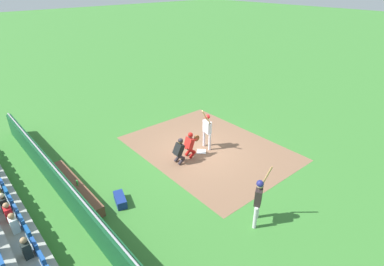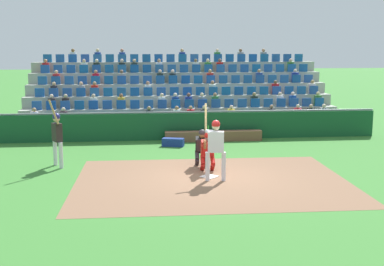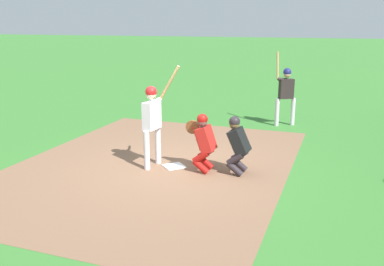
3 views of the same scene
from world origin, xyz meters
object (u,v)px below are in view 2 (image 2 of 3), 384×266
object	(u,v)px
batter_at_plate	(215,143)
dugout_bench	(213,136)
home_plate_umpire	(202,146)
equipment_duffel_bag	(173,142)
on_deck_batter	(57,133)
catcher_crouching	(207,149)
water_bottle_on_bench	(208,128)
home_plate_marker	(209,176)

from	to	relation	value
batter_at_plate	dugout_bench	distance (m)	6.51
home_plate_umpire	equipment_duffel_bag	distance (m)	3.64
dugout_bench	on_deck_batter	bearing A→B (deg)	34.51
catcher_crouching	on_deck_batter	bearing A→B (deg)	-13.51
batter_at_plate	home_plate_umpire	size ratio (longest dim) A/B	1.78
batter_at_plate	dugout_bench	xyz separation A→B (m)	(-0.93, -6.38, -0.94)
batter_at_plate	on_deck_batter	size ratio (longest dim) A/B	0.99
catcher_crouching	water_bottle_on_bench	world-z (taller)	catcher_crouching
catcher_crouching	equipment_duffel_bag	world-z (taller)	catcher_crouching
home_plate_marker	home_plate_umpire	xyz separation A→B (m)	(0.05, -1.44, 0.68)
dugout_bench	water_bottle_on_bench	xyz separation A→B (m)	(0.23, -0.01, 0.34)
home_plate_marker	equipment_duffel_bag	bearing A→B (deg)	-81.32
equipment_duffel_bag	batter_at_plate	bearing A→B (deg)	116.61
home_plate_umpire	water_bottle_on_bench	size ratio (longest dim) A/B	5.44
home_plate_umpire	equipment_duffel_bag	world-z (taller)	home_plate_umpire
dugout_bench	equipment_duffel_bag	bearing A→B (deg)	27.92
home_plate_umpire	catcher_crouching	bearing A→B (deg)	96.46
home_plate_marker	home_plate_umpire	bearing A→B (deg)	-88.17
home_plate_umpire	dugout_bench	size ratio (longest dim) A/B	0.31
home_plate_marker	dugout_bench	world-z (taller)	dugout_bench
batter_at_plate	equipment_duffel_bag	world-z (taller)	batter_at_plate
catcher_crouching	on_deck_batter	xyz separation A→B (m)	(4.87, -1.17, 0.41)
home_plate_umpire	dugout_bench	xyz separation A→B (m)	(-1.09, -4.48, -0.48)
home_plate_marker	catcher_crouching	bearing A→B (deg)	-92.99
batter_at_plate	dugout_bench	bearing A→B (deg)	-98.34
home_plate_umpire	equipment_duffel_bag	xyz separation A→B (m)	(0.71, -3.53, -0.53)
home_plate_marker	on_deck_batter	size ratio (longest dim) A/B	0.19
dugout_bench	equipment_duffel_bag	world-z (taller)	dugout_bench
catcher_crouching	dugout_bench	bearing A→B (deg)	-100.90
equipment_duffel_bag	on_deck_batter	bearing A→B (deg)	54.70
on_deck_batter	home_plate_marker	bearing A→B (deg)	158.78
equipment_duffel_bag	water_bottle_on_bench	bearing A→B (deg)	-130.93
water_bottle_on_bench	dugout_bench	bearing A→B (deg)	177.93
home_plate_marker	batter_at_plate	bearing A→B (deg)	102.94
catcher_crouching	dugout_bench	world-z (taller)	catcher_crouching
water_bottle_on_bench	home_plate_marker	bearing A→B (deg)	82.21
home_plate_marker	dugout_bench	distance (m)	6.01
batter_at_plate	on_deck_batter	xyz separation A→B (m)	(4.94, -2.34, -0.03)
home_plate_marker	dugout_bench	bearing A→B (deg)	-99.97
home_plate_marker	water_bottle_on_bench	distance (m)	6.01
home_plate_marker	home_plate_umpire	world-z (taller)	home_plate_umpire
home_plate_umpire	on_deck_batter	world-z (taller)	on_deck_batter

